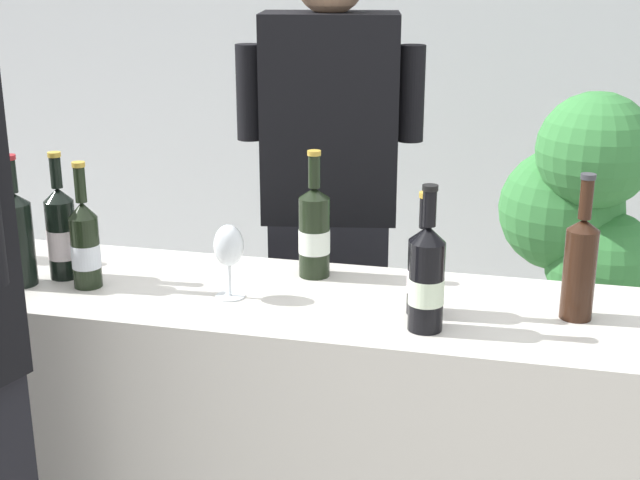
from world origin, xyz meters
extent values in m
cube|color=silver|center=(0.00, 2.60, 1.40)|extent=(8.00, 0.10, 2.80)
cube|color=beige|center=(0.00, 0.00, 0.46)|extent=(2.07, 0.52, 0.91)
cylinder|color=black|center=(-0.54, -0.01, 1.02)|extent=(0.08, 0.08, 0.21)
cone|color=black|center=(-0.54, -0.01, 1.14)|extent=(0.08, 0.08, 0.04)
cylinder|color=black|center=(-0.54, -0.01, 1.20)|extent=(0.03, 0.03, 0.08)
cylinder|color=#B79333|center=(-0.54, -0.01, 1.24)|extent=(0.03, 0.03, 0.01)
cylinder|color=silver|center=(-0.54, -0.01, 1.01)|extent=(0.08, 0.08, 0.08)
cylinder|color=black|center=(0.76, 0.02, 1.02)|extent=(0.07, 0.07, 0.21)
cone|color=black|center=(0.76, 0.02, 1.14)|extent=(0.07, 0.07, 0.03)
cylinder|color=black|center=(0.76, 0.02, 1.20)|extent=(0.03, 0.03, 0.09)
cylinder|color=#333338|center=(0.76, 0.02, 1.25)|extent=(0.03, 0.03, 0.01)
cylinder|color=black|center=(0.43, -0.13, 1.02)|extent=(0.08, 0.08, 0.21)
cone|color=black|center=(0.43, -0.13, 1.14)|extent=(0.08, 0.08, 0.04)
cylinder|color=black|center=(0.43, -0.13, 1.20)|extent=(0.03, 0.03, 0.08)
cylinder|color=black|center=(0.43, -0.13, 1.24)|extent=(0.04, 0.04, 0.01)
cylinder|color=silver|center=(0.43, -0.13, 1.01)|extent=(0.08, 0.08, 0.06)
cylinder|color=black|center=(-0.45, -0.06, 1.01)|extent=(0.07, 0.07, 0.18)
cone|color=black|center=(-0.45, -0.06, 1.12)|extent=(0.07, 0.07, 0.04)
cylinder|color=black|center=(-0.45, -0.06, 1.18)|extent=(0.03, 0.03, 0.09)
cylinder|color=#B79333|center=(-0.45, -0.06, 1.23)|extent=(0.03, 0.03, 0.01)
cylinder|color=silver|center=(-0.45, -0.06, 1.00)|extent=(0.07, 0.07, 0.06)
cylinder|color=black|center=(-0.62, -0.09, 1.02)|extent=(0.08, 0.08, 0.21)
cone|color=black|center=(-0.62, -0.09, 1.14)|extent=(0.08, 0.08, 0.03)
cylinder|color=black|center=(-0.62, -0.09, 1.20)|extent=(0.03, 0.03, 0.08)
cylinder|color=maroon|center=(-0.62, -0.09, 1.25)|extent=(0.04, 0.04, 0.01)
cylinder|color=black|center=(0.10, 0.15, 1.02)|extent=(0.08, 0.08, 0.21)
cone|color=black|center=(0.10, 0.15, 1.14)|extent=(0.08, 0.08, 0.03)
cylinder|color=black|center=(0.10, 0.15, 1.20)|extent=(0.03, 0.03, 0.08)
cylinder|color=#B79333|center=(0.10, 0.15, 1.24)|extent=(0.04, 0.04, 0.01)
cylinder|color=silver|center=(0.10, 0.15, 1.01)|extent=(0.08, 0.08, 0.06)
cylinder|color=black|center=(0.41, -0.04, 1.00)|extent=(0.08, 0.08, 0.18)
cone|color=black|center=(0.41, -0.04, 1.11)|extent=(0.08, 0.08, 0.03)
cylinder|color=black|center=(0.41, -0.04, 1.16)|extent=(0.03, 0.03, 0.07)
cylinder|color=#B79333|center=(0.41, -0.04, 1.20)|extent=(0.04, 0.04, 0.01)
cylinder|color=silver|center=(0.41, -0.04, 1.00)|extent=(0.08, 0.08, 0.05)
cylinder|color=silver|center=(-0.07, -0.05, 0.92)|extent=(0.07, 0.07, 0.00)
cylinder|color=silver|center=(-0.07, -0.05, 0.96)|extent=(0.01, 0.01, 0.08)
ellipsoid|color=silver|center=(-0.07, -0.05, 1.05)|extent=(0.07, 0.07, 0.10)
ellipsoid|color=maroon|center=(-0.07, -0.05, 1.03)|extent=(0.06, 0.06, 0.04)
cube|color=black|center=(0.04, 0.60, 0.47)|extent=(0.40, 0.30, 0.95)
cube|color=black|center=(0.04, 0.60, 1.26)|extent=(0.44, 0.31, 0.62)
cylinder|color=black|center=(0.27, 0.65, 1.33)|extent=(0.08, 0.08, 0.29)
cylinder|color=black|center=(-0.20, 0.56, 1.33)|extent=(0.08, 0.08, 0.29)
cylinder|color=brown|center=(0.83, 1.29, 0.13)|extent=(0.32, 0.32, 0.27)
sphere|color=#387F3D|center=(0.77, 1.36, 0.81)|extent=(0.47, 0.47, 0.47)
sphere|color=#387F3D|center=(0.89, 1.28, 0.62)|extent=(0.35, 0.35, 0.35)
sphere|color=#387F3D|center=(0.93, 1.27, 0.64)|extent=(0.39, 0.39, 0.39)
sphere|color=#387F3D|center=(0.72, 1.35, 0.87)|extent=(0.31, 0.31, 0.31)
sphere|color=#387F3D|center=(0.86, 1.24, 1.06)|extent=(0.42, 0.42, 0.42)
cylinder|color=#4C3823|center=(0.83, 1.29, 0.57)|extent=(0.05, 0.05, 0.60)
camera|label=1|loc=(0.62, -1.97, 1.72)|focal=49.32mm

